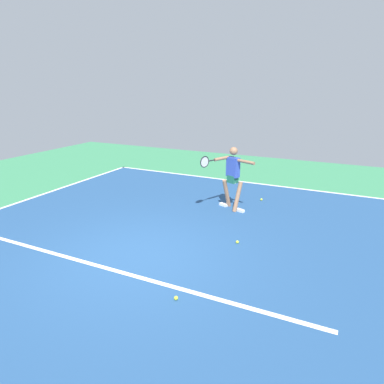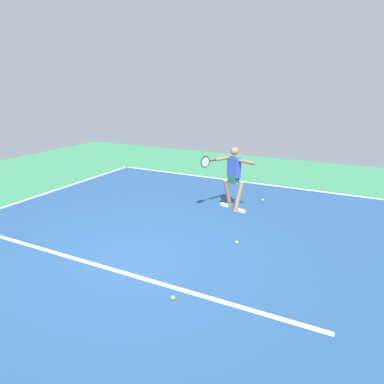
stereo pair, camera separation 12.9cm
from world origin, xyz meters
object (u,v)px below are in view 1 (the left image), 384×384
(tennis_ball_by_sideline, at_px, (176,298))
(tennis_player, at_px, (232,174))
(tennis_ball_near_player, at_px, (237,242))
(tennis_ball_centre_court, at_px, (261,200))

(tennis_ball_by_sideline, bearing_deg, tennis_player, -81.60)
(tennis_ball_near_player, bearing_deg, tennis_player, -66.57)
(tennis_ball_centre_court, height_order, tennis_ball_near_player, same)
(tennis_ball_centre_court, bearing_deg, tennis_ball_by_sideline, 90.79)
(tennis_player, bearing_deg, tennis_ball_near_player, 135.86)
(tennis_ball_by_sideline, xyz_separation_m, tennis_ball_near_player, (-0.21, -2.35, 0.00))
(tennis_player, height_order, tennis_ball_by_sideline, tennis_player)
(tennis_ball_centre_court, xyz_separation_m, tennis_ball_by_sideline, (-0.07, 5.38, 0.00))
(tennis_player, height_order, tennis_ball_centre_court, tennis_player)
(tennis_player, xyz_separation_m, tennis_ball_centre_court, (-0.56, -1.07, -0.94))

